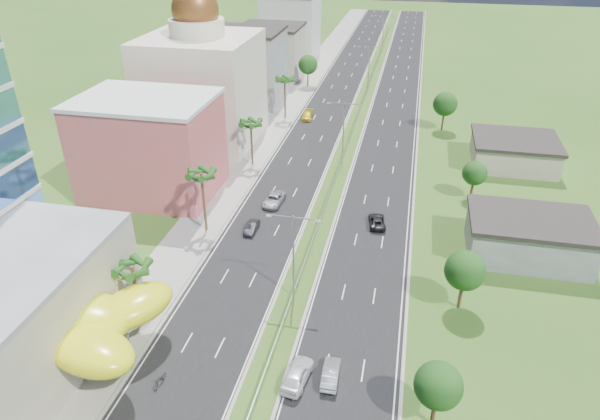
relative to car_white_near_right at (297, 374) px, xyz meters
The scene contains 33 objects.
ground 4.29m from the car_white_near_right, 139.75° to the left, with size 500.00×500.00×0.00m, color #2D5119.
road_left 93.33m from the car_white_near_right, 96.58° to the left, with size 11.00×260.00×0.04m, color black.
road_right 92.81m from the car_white_near_right, 87.34° to the left, with size 11.00×260.00×0.04m, color black.
sidewalk_left 94.89m from the car_white_near_right, 102.29° to the left, with size 7.00×260.00×0.12m, color gray.
median_guardrail 74.77m from the car_white_near_right, 92.45° to the left, with size 0.10×216.06×0.76m.
streetlight_median_b 14.34m from the car_white_near_right, 104.13° to the left, with size 6.04×0.25×11.00m.
streetlight_median_c 53.13m from the car_white_near_right, 93.47° to the left, with size 6.04×0.25×11.00m.
streetlight_median_d 97.93m from the car_white_near_right, 91.88° to the left, with size 6.04×0.25×11.00m.
streetlight_median_e 142.86m from the car_white_near_right, 91.28° to the left, with size 6.04×0.25×11.00m.
lime_canopy 23.59m from the car_white_near_right, behind, with size 18.00×15.00×7.40m.
pink_shophouse 47.13m from the car_white_near_right, 131.95° to the left, with size 20.00×15.00×15.00m, color #CB5357.
domed_building 66.43m from the car_white_near_right, 118.40° to the left, with size 20.00×20.00×28.70m.
midrise_grey 88.33m from the car_white_near_right, 110.06° to the left, with size 16.00×15.00×16.00m, color gray.
midrise_beige 109.12m from the car_white_near_right, 106.09° to the left, with size 16.00×15.00×13.00m, color #A19684.
midrise_white 131.48m from the car_white_near_right, 103.30° to the left, with size 16.00×15.00×18.00m, color silver.
shed_near 37.22m from the car_white_near_right, 48.17° to the left, with size 15.00×10.00×5.00m, color gray.
shed_far 63.64m from the car_white_near_right, 65.09° to the left, with size 14.00×12.00×4.40m, color #A19684.
palm_tree_b 20.24m from the car_white_near_right, 165.87° to the left, with size 3.60×3.60×8.10m.
palm_tree_c 31.90m from the car_white_near_right, 127.12° to the left, with size 3.60×3.60×9.60m.
palm_tree_d 51.67m from the car_white_near_right, 111.40° to the left, with size 3.60×3.60×8.60m.
palm_tree_e 75.44m from the car_white_near_right, 104.42° to the left, with size 3.60×3.60×9.40m.
leafy_tree_lfar 99.59m from the car_white_near_right, 100.83° to the left, with size 4.90×4.90×8.05m.
leafy_tree_ra 13.56m from the car_white_near_right, 10.15° to the right, with size 4.20×4.20×6.90m.
leafy_tree_rb 22.00m from the car_white_near_right, 42.95° to the left, with size 4.55×4.55×7.47m.
leafy_tree_rc 46.79m from the car_white_near_right, 66.24° to the left, with size 3.85×3.85×6.33m.
leafy_tree_rd 74.35m from the car_white_near_right, 78.49° to the left, with size 4.90×4.90×8.05m.
car_dark_left 28.47m from the car_white_near_right, 115.50° to the left, with size 1.41×4.03×1.33m, color black.
car_silver_mid_left 36.03m from the car_white_near_right, 108.15° to the left, with size 2.50×5.43×1.51m, color #9D9FA4.
car_yellow_far_left 74.76m from the car_white_near_right, 100.70° to the left, with size 2.15×5.28×1.53m, color gold.
car_white_near_right is the anchor object (origin of this frame).
car_silver_right 3.28m from the car_white_near_right, 16.56° to the left, with size 1.56×4.46×1.47m, color #96999D.
car_dark_far_right 31.57m from the car_white_near_right, 80.94° to the left, with size 2.24×4.86×1.35m, color black.
motorcycle 13.20m from the car_white_near_right, 166.01° to the right, with size 0.65×2.15×1.37m, color black.
Camera 1 is at (11.29, -38.89, 39.98)m, focal length 32.00 mm.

